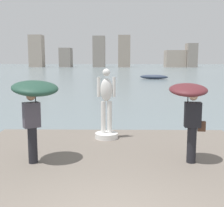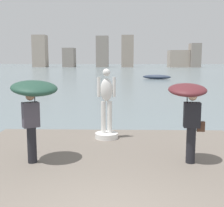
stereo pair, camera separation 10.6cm
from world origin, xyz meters
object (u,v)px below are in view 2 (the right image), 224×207
Objects in this scene: onlooker_left at (34,97)px; onlooker_right at (189,103)px; statue_white_figure at (106,112)px; boat_near at (157,77)px.

onlooker_left is 1.04× the size of onlooker_right.
statue_white_figure is at bearing 53.92° from onlooker_left.
statue_white_figure is at bearing 133.05° from onlooker_right.
onlooker_right is (3.70, 0.04, -0.14)m from onlooker_left.
onlooker_right is at bearing -46.95° from statue_white_figure.
onlooker_left is at bearing -179.40° from onlooker_right.
statue_white_figure reaches higher than onlooker_right.
onlooker_left reaches higher than boat_near.
onlooker_right is at bearing 0.60° from onlooker_left.
statue_white_figure is 2.88m from onlooker_left.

